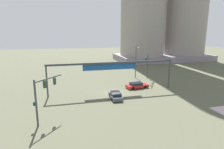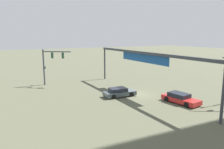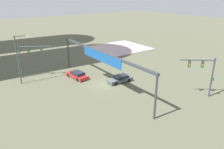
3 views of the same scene
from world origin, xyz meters
The scene contains 5 objects.
ground_plane centered at (0.00, 0.00, 0.00)m, with size 224.67×224.67×0.00m, color #545640.
traffic_signal_opposite_side centered at (-11.81, -9.22, 4.05)m, with size 3.49×3.92×5.95m.
overhead_sign_gantry centered at (-0.11, 1.07, 5.15)m, with size 24.66×0.43×6.00m.
sedan_car_approaching centered at (5.62, 2.49, 0.58)m, with size 4.89×2.42×1.21m.
sedan_car_waiting_far centered at (-0.43, -2.67, 0.57)m, with size 2.09×4.44×1.21m.
Camera 2 is at (24.07, -17.15, 8.20)m, focal length 34.59 mm.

